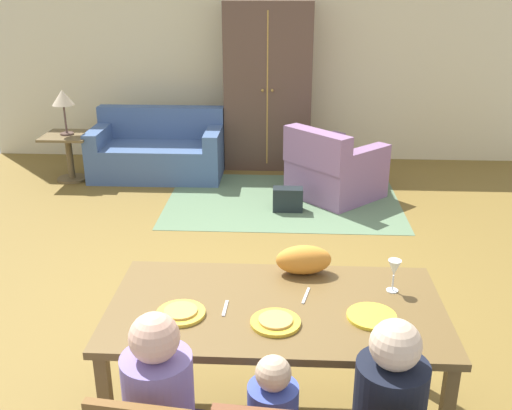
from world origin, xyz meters
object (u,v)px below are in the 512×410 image
Objects in this scene: armoire at (268,86)px; table_lamp at (63,99)px; plate_near_man at (181,313)px; side_table at (69,151)px; handbag at (288,199)px; cat at (304,260)px; dining_table at (276,317)px; plate_near_child at (276,322)px; armchair at (333,170)px; couch at (158,152)px; plate_near_woman at (372,316)px; wine_glass at (394,269)px.

table_lamp is at bearing -162.55° from armoire.
plate_near_man is 0.43× the size of side_table.
table_lamp is 2.97m from handbag.
armoire is (-0.35, 4.52, 0.20)m from cat.
cat reaches higher than dining_table.
plate_near_child is 3.93m from armchair.
couch is (-1.08, 4.50, -0.46)m from plate_near_man.
dining_table is at bearing -118.07° from cat.
plate_near_child is 3.46m from handbag.
dining_table is at bearing -57.61° from table_lamp.
couch is (-2.05, 4.48, -0.46)m from plate_near_woman.
cat reaches higher than armchair.
plate_near_man is 4.76m from side_table.
couch is (-1.56, 4.38, -0.38)m from dining_table.
table_lamp is (-3.20, 0.44, 0.69)m from armchair.
plate_near_woman is 5.24m from table_lamp.
cat is (0.15, 0.36, 0.16)m from dining_table.
dining_table is at bearing -57.61° from side_table.
armchair reaches higher than plate_near_man.
handbag is (2.69, -0.90, -0.88)m from table_lamp.
cat is 4.67m from table_lamp.
plate_near_child is at bearing -58.71° from table_lamp.
cat is at bearing -66.88° from couch.
plate_near_woman reaches higher than side_table.
plate_near_child is at bearing -150.29° from wine_glass.
couch is 2.26m from armchair.
dining_table is at bearing -164.07° from wine_glass.
plate_near_child is 0.57m from cat.
plate_near_man is (-0.48, -0.12, 0.08)m from dining_table.
cat is 0.20× the size of couch.
side_table is at bearing 121.29° from plate_near_child.
plate_near_woman is 0.15× the size of couch.
cat is at bearing -53.67° from side_table.
plate_near_man is 1.00× the size of plate_near_child.
dining_table is 0.20m from plate_near_child.
table_lamp is (-2.76, 3.76, 0.16)m from cat.
plate_near_man is 0.80m from cat.
handbag is at bearing 88.79° from plate_near_child.
side_table is at bearing 116.69° from plate_near_man.
plate_near_woman is (0.48, -0.10, 0.08)m from dining_table.
cat reaches higher than plate_near_woman.
wine_glass is at bearing 15.09° from plate_near_man.
dining_table is 7.01× the size of plate_near_man.
wine_glass is at bearing -79.97° from armoire.
wine_glass reaches higher than plate_near_child.
armchair is 0.58× the size of armoire.
handbag is (-0.41, 3.32, -0.64)m from plate_near_woman.
armoire is at bearing 99.33° from handbag.
armoire is at bearing 20.15° from couch.
cat reaches higher than plate_near_man.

